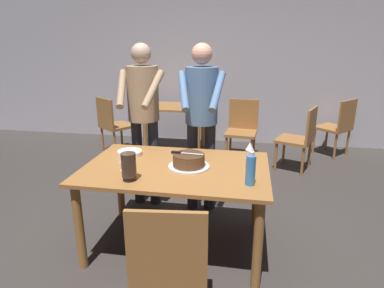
{
  "coord_description": "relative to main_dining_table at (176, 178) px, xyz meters",
  "views": [
    {
      "loc": [
        0.56,
        -2.44,
        1.74
      ],
      "look_at": [
        0.11,
        0.16,
        0.9
      ],
      "focal_mm": 30.53,
      "sensor_mm": 36.0,
      "label": 1
    }
  ],
  "objects": [
    {
      "name": "ground_plane",
      "position": [
        0.0,
        0.0,
        -0.64
      ],
      "size": [
        14.0,
        14.0,
        0.0
      ],
      "primitive_type": "plane",
      "color": "#383330"
    },
    {
      "name": "back_wall",
      "position": [
        0.0,
        3.31,
        0.71
      ],
      "size": [
        10.0,
        0.12,
        2.7
      ],
      "primitive_type": "cube",
      "color": "#ADA8B2",
      "rests_on": "ground_plane"
    },
    {
      "name": "main_dining_table",
      "position": [
        0.0,
        0.0,
        0.0
      ],
      "size": [
        1.51,
        0.98,
        0.75
      ],
      "color": "#9E6633",
      "rests_on": "ground_plane"
    },
    {
      "name": "cake_on_platter",
      "position": [
        0.11,
        0.01,
        0.16
      ],
      "size": [
        0.34,
        0.34,
        0.11
      ],
      "color": "silver",
      "rests_on": "main_dining_table"
    },
    {
      "name": "cake_knife",
      "position": [
        0.03,
        0.01,
        0.22
      ],
      "size": [
        0.27,
        0.04,
        0.02
      ],
      "color": "silver",
      "rests_on": "cake_on_platter"
    },
    {
      "name": "plate_stack",
      "position": [
        -0.47,
        0.2,
        0.13
      ],
      "size": [
        0.22,
        0.22,
        0.04
      ],
      "color": "white",
      "rests_on": "main_dining_table"
    },
    {
      "name": "wine_glass_near",
      "position": [
        0.59,
        0.31,
        0.21
      ],
      "size": [
        0.08,
        0.08,
        0.14
      ],
      "color": "silver",
      "rests_on": "main_dining_table"
    },
    {
      "name": "wine_glass_far",
      "position": [
        -0.39,
        -0.15,
        0.21
      ],
      "size": [
        0.08,
        0.08,
        0.14
      ],
      "color": "silver",
      "rests_on": "main_dining_table"
    },
    {
      "name": "water_bottle",
      "position": [
        0.6,
        -0.25,
        0.22
      ],
      "size": [
        0.07,
        0.07,
        0.25
      ],
      "color": "#387AC6",
      "rests_on": "main_dining_table"
    },
    {
      "name": "hurricane_lamp",
      "position": [
        -0.28,
        -0.33,
        0.21
      ],
      "size": [
        0.11,
        0.11,
        0.21
      ],
      "color": "black",
      "rests_on": "main_dining_table"
    },
    {
      "name": "person_cutting_cake",
      "position": [
        0.11,
        0.7,
        0.43
      ],
      "size": [
        0.47,
        0.56,
        1.72
      ],
      "color": "#2D2D38",
      "rests_on": "ground_plane"
    },
    {
      "name": "person_standing_beside",
      "position": [
        -0.5,
        0.73,
        0.43
      ],
      "size": [
        0.47,
        0.56,
        1.72
      ],
      "color": "#2D2D38",
      "rests_on": "ground_plane"
    },
    {
      "name": "chair_near_side",
      "position": [
        0.16,
        -0.87,
        -0.15
      ],
      "size": [
        0.49,
        0.49,
        0.9
      ],
      "color": "#9E6633",
      "rests_on": "ground_plane"
    },
    {
      "name": "background_table",
      "position": [
        -0.6,
        2.61,
        -0.07
      ],
      "size": [
        1.0,
        0.7,
        0.74
      ],
      "color": "#9E6633",
      "rests_on": "ground_plane"
    },
    {
      "name": "background_chair_0",
      "position": [
        1.28,
        2.01,
        -0.15
      ],
      "size": [
        0.57,
        0.57,
        0.9
      ],
      "color": "#9E6633",
      "rests_on": "ground_plane"
    },
    {
      "name": "background_chair_1",
      "position": [
        0.48,
        2.35,
        -0.15
      ],
      "size": [
        0.48,
        0.48,
        0.9
      ],
      "color": "#9E6633",
      "rests_on": "ground_plane"
    },
    {
      "name": "background_chair_2",
      "position": [
        1.94,
        2.76,
        -0.15
      ],
      "size": [
        0.62,
        0.62,
        0.9
      ],
      "color": "#9E6633",
      "rests_on": "ground_plane"
    },
    {
      "name": "background_chair_3",
      "position": [
        -1.54,
        2.29,
        -0.15
      ],
      "size": [
        0.61,
        0.61,
        0.9
      ],
      "color": "#9E6633",
      "rests_on": "ground_plane"
    }
  ]
}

